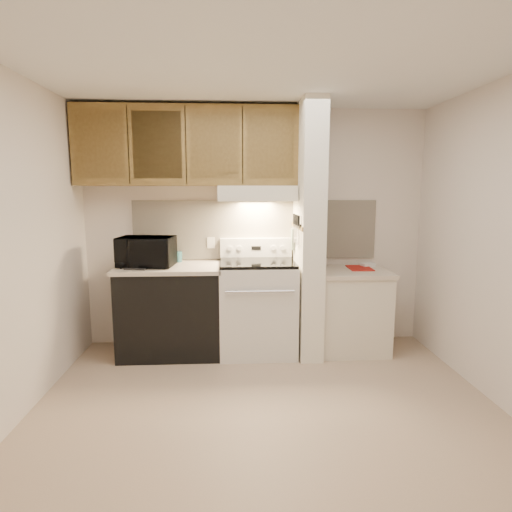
{
  "coord_description": "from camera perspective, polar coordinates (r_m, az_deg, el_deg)",
  "views": [
    {
      "loc": [
        -0.25,
        -3.08,
        1.66
      ],
      "look_at": [
        -0.04,
        0.75,
        1.07
      ],
      "focal_mm": 30.0,
      "sensor_mm": 36.0,
      "label": 1
    }
  ],
  "objects": [
    {
      "name": "floor",
      "position": [
        3.51,
        1.38,
        -19.44
      ],
      "size": [
        3.6,
        3.6,
        0.0
      ],
      "primitive_type": "plane",
      "color": "tan",
      "rests_on": "ground"
    },
    {
      "name": "ceiling",
      "position": [
        3.2,
        1.56,
        24.01
      ],
      "size": [
        3.6,
        3.6,
        0.0
      ],
      "primitive_type": "plane",
      "rotation": [
        3.14,
        0.0,
        0.0
      ],
      "color": "white",
      "rests_on": "wall_back"
    },
    {
      "name": "wall_back",
      "position": [
        4.6,
        -0.05,
        3.71
      ],
      "size": [
        3.6,
        2.5,
        0.02
      ],
      "primitive_type": "cube",
      "rotation": [
        1.57,
        0.0,
        0.0
      ],
      "color": "silver",
      "rests_on": "floor"
    },
    {
      "name": "wall_left",
      "position": [
        3.47,
        -29.66,
        0.85
      ],
      "size": [
        0.02,
        3.0,
        2.5
      ],
      "primitive_type": "cube",
      "color": "silver",
      "rests_on": "floor"
    },
    {
      "name": "wall_right",
      "position": [
        3.72,
        30.28,
        1.27
      ],
      "size": [
        0.02,
        3.0,
        2.5
      ],
      "primitive_type": "cube",
      "color": "silver",
      "rests_on": "floor"
    },
    {
      "name": "backsplash",
      "position": [
        4.59,
        -0.04,
        3.51
      ],
      "size": [
        2.6,
        0.02,
        0.63
      ],
      "primitive_type": "cube",
      "color": "beige",
      "rests_on": "wall_back"
    },
    {
      "name": "range_body",
      "position": [
        4.41,
        0.2,
        -6.98
      ],
      "size": [
        0.76,
        0.65,
        0.92
      ],
      "primitive_type": "cube",
      "color": "silver",
      "rests_on": "floor"
    },
    {
      "name": "oven_window",
      "position": [
        4.09,
        0.47,
        -7.65
      ],
      "size": [
        0.5,
        0.01,
        0.3
      ],
      "primitive_type": "cube",
      "color": "black",
      "rests_on": "range_body"
    },
    {
      "name": "oven_handle",
      "position": [
        4.0,
        0.5,
        -4.78
      ],
      "size": [
        0.65,
        0.02,
        0.02
      ],
      "primitive_type": "cylinder",
      "rotation": [
        0.0,
        1.57,
        0.0
      ],
      "color": "silver",
      "rests_on": "range_body"
    },
    {
      "name": "cooktop",
      "position": [
        4.3,
        0.2,
        -0.88
      ],
      "size": [
        0.74,
        0.64,
        0.03
      ],
      "primitive_type": "cube",
      "color": "black",
      "rests_on": "range_body"
    },
    {
      "name": "range_backguard",
      "position": [
        4.57,
        -0.01,
        1.15
      ],
      "size": [
        0.76,
        0.08,
        0.2
      ],
      "primitive_type": "cube",
      "color": "silver",
      "rests_on": "range_body"
    },
    {
      "name": "range_display",
      "position": [
        4.53,
        0.02,
        1.07
      ],
      "size": [
        0.1,
        0.01,
        0.04
      ],
      "primitive_type": "cube",
      "color": "black",
      "rests_on": "range_backguard"
    },
    {
      "name": "range_knob_left_outer",
      "position": [
        4.52,
        -3.52,
        1.04
      ],
      "size": [
        0.05,
        0.02,
        0.05
      ],
      "primitive_type": "cylinder",
      "rotation": [
        1.57,
        0.0,
        0.0
      ],
      "color": "silver",
      "rests_on": "range_backguard"
    },
    {
      "name": "range_knob_left_inner",
      "position": [
        4.52,
        -2.25,
        1.05
      ],
      "size": [
        0.05,
        0.02,
        0.05
      ],
      "primitive_type": "cylinder",
      "rotation": [
        1.57,
        0.0,
        0.0
      ],
      "color": "silver",
      "rests_on": "range_backguard"
    },
    {
      "name": "range_knob_right_inner",
      "position": [
        4.54,
        2.3,
        1.09
      ],
      "size": [
        0.05,
        0.02,
        0.05
      ],
      "primitive_type": "cylinder",
      "rotation": [
        1.57,
        0.0,
        0.0
      ],
      "color": "silver",
      "rests_on": "range_backguard"
    },
    {
      "name": "range_knob_right_outer",
      "position": [
        4.55,
        3.55,
        1.09
      ],
      "size": [
        0.05,
        0.02,
        0.05
      ],
      "primitive_type": "cylinder",
      "rotation": [
        1.57,
        0.0,
        0.0
      ],
      "color": "silver",
      "rests_on": "range_backguard"
    },
    {
      "name": "dishwasher_front",
      "position": [
        4.46,
        -11.25,
        -7.29
      ],
      "size": [
        1.0,
        0.63,
        0.87
      ],
      "primitive_type": "cube",
      "color": "black",
      "rests_on": "floor"
    },
    {
      "name": "left_countertop",
      "position": [
        4.36,
        -11.43,
        -1.53
      ],
      "size": [
        1.04,
        0.67,
        0.04
      ],
      "primitive_type": "cube",
      "color": "beige",
      "rests_on": "dishwasher_front"
    },
    {
      "name": "spoon_rest",
      "position": [
        4.21,
        -15.76,
        -1.68
      ],
      "size": [
        0.22,
        0.1,
        0.01
      ],
      "primitive_type": "cube",
      "rotation": [
        0.0,
        0.0,
        -0.19
      ],
      "color": "black",
      "rests_on": "left_countertop"
    },
    {
      "name": "teal_jar",
      "position": [
        4.56,
        -10.45,
        -0.1
      ],
      "size": [
        0.11,
        0.11,
        0.11
      ],
      "primitive_type": "cylinder",
      "rotation": [
        0.0,
        0.0,
        0.14
      ],
      "color": "#295D63",
      "rests_on": "left_countertop"
    },
    {
      "name": "outlet",
      "position": [
        4.59,
        -6.02,
        1.77
      ],
      "size": [
        0.08,
        0.01,
        0.12
      ],
      "primitive_type": "cube",
      "color": "beige",
      "rests_on": "backsplash"
    },
    {
      "name": "microwave",
      "position": [
        4.35,
        -14.4,
        0.57
      ],
      "size": [
        0.57,
        0.41,
        0.29
      ],
      "primitive_type": "imported",
      "rotation": [
        0.0,
        0.0,
        -0.11
      ],
      "color": "black",
      "rests_on": "left_countertop"
    },
    {
      "name": "partition_pillar",
      "position": [
        4.32,
        7.0,
        3.3
      ],
      "size": [
        0.22,
        0.7,
        2.5
      ],
      "primitive_type": "cube",
      "color": "white",
      "rests_on": "floor"
    },
    {
      "name": "pillar_trim",
      "position": [
        4.29,
        5.48,
        3.97
      ],
      "size": [
        0.01,
        0.7,
        0.04
      ],
      "primitive_type": "cube",
      "color": "olive",
      "rests_on": "partition_pillar"
    },
    {
      "name": "knife_strip",
      "position": [
        4.24,
        5.5,
        4.18
      ],
      "size": [
        0.02,
        0.42,
        0.04
      ],
      "primitive_type": "cube",
      "color": "black",
      "rests_on": "partition_pillar"
    },
    {
      "name": "knife_blade_a",
      "position": [
        4.09,
        5.66,
        2.6
      ],
      "size": [
        0.01,
        0.03,
        0.16
      ],
      "primitive_type": "cube",
      "color": "silver",
      "rests_on": "knife_strip"
    },
    {
      "name": "knife_handle_a",
      "position": [
        4.07,
        5.7,
        4.69
      ],
      "size": [
        0.02,
        0.02,
        0.1
      ],
      "primitive_type": "cylinder",
      "color": "black",
      "rests_on": "knife_strip"
    },
    {
      "name": "knife_blade_b",
      "position": [
        4.18,
        5.47,
        2.59
      ],
      "size": [
        0.01,
        0.04,
        0.18
      ],
      "primitive_type": "cube",
      "color": "silver",
      "rests_on": "knife_strip"
    },
    {
      "name": "knife_handle_b",
      "position": [
        4.16,
        5.52,
        4.77
      ],
      "size": [
        0.02,
        0.02,
        0.1
      ],
      "primitive_type": "cylinder",
      "color": "black",
      "rests_on": "knife_strip"
    },
    {
      "name": "knife_blade_c",
      "position": [
        4.25,
        5.32,
        2.57
      ],
      "size": [
        0.01,
        0.04,
        0.2
      ],
      "primitive_type": "cube",
      "color": "silver",
      "rests_on": "knife_strip"
    },
    {
      "name": "knife_handle_c",
      "position": [
        4.23,
        5.36,
        4.85
      ],
      "size": [
        0.02,
        0.02,
        0.1
      ],
      "primitive_type": "cylinder",
      "color": "black",
      "rests_on": "knife_strip"
    },
    {
      "name": "knife_blade_d",
      "position": [
        4.33,
        5.16,
        2.95
      ],
      "size": [
        0.01,
        0.04,
        0.16
      ],
      "primitive_type": "cube",
      "color": "silver",
      "rests_on": "knife_strip"
    },
    {
      "name": "knife_handle_d",
      "position": [
        4.32,
        5.19,
        4.93
      ],
      "size": [
        0.02,
        0.02,
        0.1
      ],
      "primitive_type": "cylinder",
      "color": "black",
      "rests_on": "knife_strip"
    },
    {
      "name": "knife_blade_e",
      "position": [
        4.4,
        5.03,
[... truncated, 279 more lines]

